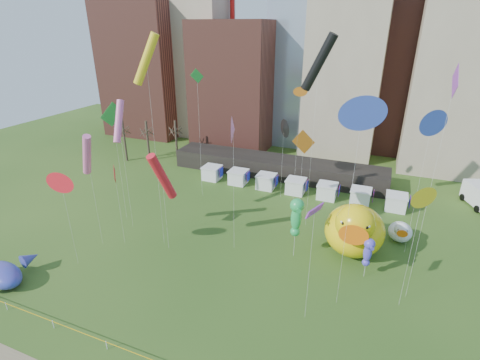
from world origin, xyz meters
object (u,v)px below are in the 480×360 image
at_px(whale_inflatable, 4,273).
at_px(seahorse_purple, 368,250).
at_px(seahorse_green, 296,214).
at_px(big_duck, 355,229).
at_px(small_duck, 400,231).

bearing_deg(whale_inflatable, seahorse_purple, 35.37).
height_order(seahorse_green, seahorse_purple, seahorse_green).
bearing_deg(big_duck, seahorse_purple, -68.43).
relative_size(seahorse_purple, whale_inflatable, 0.67).
bearing_deg(seahorse_green, big_duck, 5.98).
xyz_separation_m(seahorse_purple, whale_inflatable, (-34.92, -15.25, -2.30)).
xyz_separation_m(seahorse_green, seahorse_purple, (8.00, -0.83, -2.14)).
relative_size(big_duck, small_duck, 2.40).
bearing_deg(seahorse_purple, seahorse_green, 152.03).
xyz_separation_m(big_duck, seahorse_green, (-6.22, -3.27, 2.23)).
height_order(big_duck, whale_inflatable, big_duck).
distance_m(small_duck, seahorse_purple, 9.95).
bearing_deg(whale_inflatable, seahorse_green, 42.64).
relative_size(small_duck, seahorse_green, 0.53).
bearing_deg(seahorse_green, seahorse_purple, -27.66).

